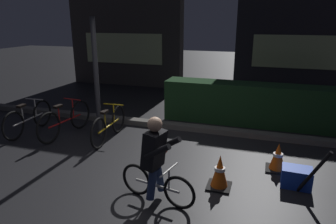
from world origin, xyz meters
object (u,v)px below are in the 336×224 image
(street_post, at_px, (96,80))
(blue_crate, at_px, (296,177))
(traffic_cone_far, at_px, (278,157))
(cyclist, at_px, (156,159))
(closed_umbrella, at_px, (314,172))
(traffic_cone_near, at_px, (220,172))
(parked_bike_leftmost, at_px, (29,119))
(parked_bike_left_mid, at_px, (65,120))
(parked_bike_center_left, at_px, (109,125))

(street_post, xyz_separation_m, blue_crate, (3.93, -0.90, -1.11))
(traffic_cone_far, distance_m, cyclist, 2.24)
(traffic_cone_far, xyz_separation_m, closed_umbrella, (0.45, -0.71, 0.16))
(traffic_cone_near, xyz_separation_m, traffic_cone_far, (0.85, 0.86, -0.02))
(parked_bike_leftmost, xyz_separation_m, cyclist, (3.64, -1.63, 0.30))
(parked_bike_leftmost, relative_size, parked_bike_left_mid, 0.95)
(traffic_cone_far, height_order, closed_umbrella, closed_umbrella)
(parked_bike_leftmost, height_order, traffic_cone_near, parked_bike_leftmost)
(traffic_cone_near, height_order, blue_crate, traffic_cone_near)
(blue_crate, xyz_separation_m, closed_umbrella, (0.18, -0.25, 0.24))
(parked_bike_left_mid, distance_m, blue_crate, 4.73)
(parked_bike_leftmost, distance_m, parked_bike_left_mid, 0.89)
(parked_bike_center_left, distance_m, blue_crate, 3.73)
(closed_umbrella, bearing_deg, blue_crate, 159.55)
(cyclist, bearing_deg, parked_bike_left_mid, 159.52)
(parked_bike_leftmost, xyz_separation_m, blue_crate, (5.55, -0.62, -0.18))
(blue_crate, bearing_deg, cyclist, -152.06)
(cyclist, bearing_deg, parked_bike_center_left, 145.48)
(parked_bike_leftmost, xyz_separation_m, traffic_cone_far, (5.28, -0.16, -0.10))
(traffic_cone_far, height_order, cyclist, cyclist)
(street_post, height_order, traffic_cone_near, street_post)
(cyclist, bearing_deg, traffic_cone_near, 49.58)
(street_post, distance_m, closed_umbrella, 4.35)
(street_post, xyz_separation_m, traffic_cone_near, (2.81, -1.30, -1.00))
(parked_bike_leftmost, bearing_deg, traffic_cone_far, -94.26)
(street_post, distance_m, parked_bike_center_left, 0.98)
(blue_crate, height_order, cyclist, cyclist)
(traffic_cone_near, bearing_deg, traffic_cone_far, 45.42)
(parked_bike_leftmost, bearing_deg, blue_crate, -98.89)
(street_post, height_order, traffic_cone_far, street_post)
(street_post, bearing_deg, blue_crate, -12.91)
(traffic_cone_near, height_order, cyclist, cyclist)
(traffic_cone_far, relative_size, blue_crate, 1.11)
(street_post, distance_m, traffic_cone_near, 3.25)
(traffic_cone_far, distance_m, closed_umbrella, 0.86)
(street_post, distance_m, blue_crate, 4.18)
(parked_bike_leftmost, height_order, parked_bike_center_left, parked_bike_leftmost)
(parked_bike_left_mid, bearing_deg, parked_bike_leftmost, 102.45)
(blue_crate, bearing_deg, traffic_cone_far, 120.49)
(parked_bike_leftmost, height_order, closed_umbrella, closed_umbrella)
(traffic_cone_near, relative_size, blue_crate, 1.21)
(parked_bike_center_left, bearing_deg, closed_umbrella, -107.85)
(parked_bike_leftmost, bearing_deg, closed_umbrella, -101.14)
(closed_umbrella, bearing_deg, traffic_cone_near, -140.10)
(traffic_cone_near, bearing_deg, parked_bike_leftmost, 167.08)
(parked_bike_center_left, distance_m, traffic_cone_far, 3.39)
(parked_bike_center_left, distance_m, closed_umbrella, 3.96)
(parked_bike_center_left, relative_size, traffic_cone_near, 2.93)
(parked_bike_left_mid, xyz_separation_m, blue_crate, (4.67, -0.73, -0.20))
(parked_bike_center_left, xyz_separation_m, closed_umbrella, (3.82, -1.05, 0.06))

